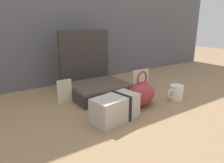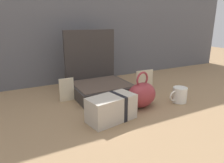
# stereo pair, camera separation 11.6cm
# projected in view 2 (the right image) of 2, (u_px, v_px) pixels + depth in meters

# --- Properties ---
(ground_plane) EXTENTS (6.00, 6.00, 0.00)m
(ground_plane) POSITION_uv_depth(u_px,v_px,m) (107.00, 105.00, 1.21)
(ground_plane) COLOR #8C6D4C
(open_suitcase) EXTENTS (0.37, 0.36, 0.41)m
(open_suitcase) POSITION_uv_depth(u_px,v_px,m) (98.00, 81.00, 1.39)
(open_suitcase) COLOR #332D2B
(open_suitcase) RESTS_ON ground_plane
(teal_pouch_handbag) EXTENTS (0.21, 0.16, 0.21)m
(teal_pouch_handbag) POSITION_uv_depth(u_px,v_px,m) (142.00, 95.00, 1.16)
(teal_pouch_handbag) COLOR maroon
(teal_pouch_handbag) RESTS_ON ground_plane
(cream_toiletry_bag) EXTENTS (0.25, 0.16, 0.13)m
(cream_toiletry_bag) POSITION_uv_depth(u_px,v_px,m) (112.00, 108.00, 1.01)
(cream_toiletry_bag) COLOR #B2A899
(cream_toiletry_bag) RESTS_ON ground_plane
(coffee_mug) EXTENTS (0.12, 0.08, 0.09)m
(coffee_mug) POSITION_uv_depth(u_px,v_px,m) (179.00, 95.00, 1.24)
(coffee_mug) COLOR silver
(coffee_mug) RESTS_ON ground_plane
(info_card_left) EXTENTS (0.09, 0.01, 0.14)m
(info_card_left) POSITION_uv_depth(u_px,v_px,m) (67.00, 90.00, 1.25)
(info_card_left) COLOR beige
(info_card_left) RESTS_ON ground_plane
(poster_card_right) EXTENTS (0.13, 0.01, 0.16)m
(poster_card_right) POSITION_uv_depth(u_px,v_px,m) (144.00, 82.00, 1.38)
(poster_card_right) COLOR beige
(poster_card_right) RESTS_ON ground_plane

